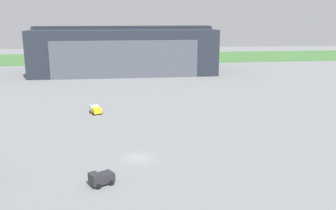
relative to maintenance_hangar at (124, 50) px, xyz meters
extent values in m
plane|color=slate|center=(1.18, -101.41, -9.26)|extent=(440.00, 440.00, 0.00)
cube|color=#417138|center=(1.18, 51.92, -9.22)|extent=(440.00, 56.00, 0.08)
cube|color=#232833|center=(0.00, 0.09, -0.14)|extent=(74.52, 36.40, 18.23)
cube|color=#4C515B|center=(0.00, -18.26, -1.96)|extent=(56.64, 0.30, 14.58)
cube|color=#232833|center=(0.00, 0.09, 9.57)|extent=(74.52, 8.74, 1.20)
cube|color=#28282D|center=(-5.64, -111.74, -8.07)|extent=(2.00, 2.28, 1.65)
cube|color=#28282D|center=(-4.15, -110.88, -8.25)|extent=(2.92, 2.81, 1.28)
cylinder|color=black|center=(-6.09, -110.77, -8.89)|extent=(0.76, 0.59, 0.73)
cylinder|color=black|center=(-5.03, -112.61, -8.89)|extent=(0.76, 0.59, 0.73)
cylinder|color=black|center=(-4.30, -109.74, -8.89)|extent=(0.76, 0.59, 0.73)
cylinder|color=black|center=(-3.24, -111.58, -8.89)|extent=(0.76, 0.59, 0.73)
cube|color=silver|center=(-8.50, -69.61, -8.13)|extent=(2.36, 1.99, 1.56)
cube|color=yellow|center=(-7.81, -71.26, -8.31)|extent=(2.71, 2.85, 1.21)
cylinder|color=black|center=(-7.47, -69.23, -8.91)|extent=(0.51, 0.74, 0.69)
cylinder|color=black|center=(-9.49, -70.07, -8.91)|extent=(0.51, 0.74, 0.69)
cylinder|color=black|center=(-6.65, -71.22, -8.91)|extent=(0.51, 0.74, 0.69)
cylinder|color=black|center=(-8.66, -72.06, -8.91)|extent=(0.51, 0.74, 0.69)
camera|label=1|loc=(-1.28, -161.67, 14.85)|focal=39.61mm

